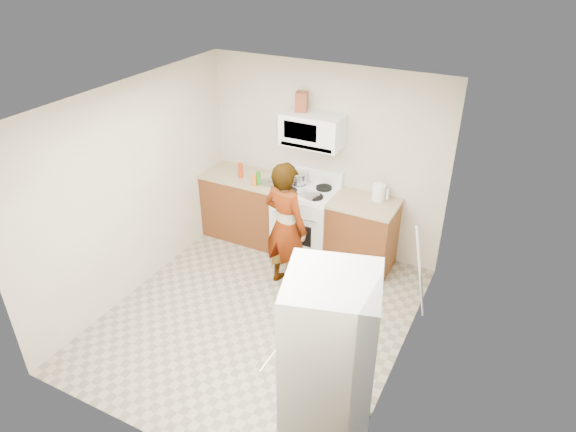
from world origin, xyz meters
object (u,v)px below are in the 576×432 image
Objects in this scene: microwave at (312,130)px; saucepan at (298,178)px; gas_range at (306,220)px; person at (286,227)px; fridge at (329,366)px; kettle at (379,192)px.

microwave is 3.15× the size of saucepan.
person is at bearing -83.23° from gas_range.
gas_range is 0.66× the size of fridge.
person is 0.96× the size of fridge.
fridge is 8.50× the size of kettle.
microwave is at bearing 5.46° from saucepan.
fridge is at bearing -62.64° from microwave.
saucepan is (-0.19, -0.02, -0.68)m from microwave.
person reaches higher than saucepan.
fridge is (1.32, -1.81, 0.03)m from person.
kettle is at bearing 9.60° from gas_range.
person is (0.09, -0.78, 0.33)m from gas_range.
microwave is 1.12m from kettle.
microwave reaches higher than kettle.
gas_range is at bearing -30.30° from saucepan.
fridge reaches higher than kettle.
gas_range is at bearing 102.81° from fridge.
gas_range reaches higher than saucepan.
kettle is (0.81, 0.94, 0.22)m from person.
fridge is 7.04× the size of saucepan.
kettle is (0.91, 0.03, -0.66)m from microwave.
microwave is 3.18m from fridge.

